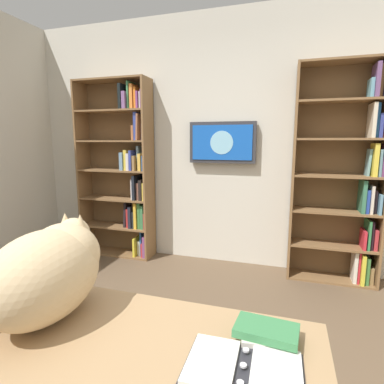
{
  "coord_description": "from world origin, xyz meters",
  "views": [
    {
      "loc": [
        -0.74,
        1.11,
        1.36
      ],
      "look_at": [
        -0.04,
        -1.12,
        0.97
      ],
      "focal_mm": 28.69,
      "sensor_mm": 36.0,
      "label": 1
    }
  ],
  "objects_px": {
    "cat": "(51,269)",
    "bookshelf_right": "(124,171)",
    "wall_mounted_tv": "(222,143)",
    "desk": "(84,365)",
    "desk_book_stack": "(266,333)",
    "open_binder": "(243,368)",
    "bookshelf_left": "(347,178)"
  },
  "relations": [
    {
      "from": "desk",
      "to": "open_binder",
      "type": "distance_m",
      "value": 0.55
    },
    {
      "from": "bookshelf_right",
      "to": "desk_book_stack",
      "type": "distance_m",
      "value": 2.87
    },
    {
      "from": "bookshelf_right",
      "to": "desk_book_stack",
      "type": "xyz_separation_m",
      "value": [
        -1.78,
        2.24,
        -0.26
      ]
    },
    {
      "from": "bookshelf_right",
      "to": "cat",
      "type": "height_order",
      "value": "bookshelf_right"
    },
    {
      "from": "wall_mounted_tv",
      "to": "desk",
      "type": "height_order",
      "value": "wall_mounted_tv"
    },
    {
      "from": "wall_mounted_tv",
      "to": "desk_book_stack",
      "type": "relative_size",
      "value": 3.4
    },
    {
      "from": "bookshelf_left",
      "to": "desk_book_stack",
      "type": "height_order",
      "value": "bookshelf_left"
    },
    {
      "from": "desk",
      "to": "open_binder",
      "type": "xyz_separation_m",
      "value": [
        -0.53,
        -0.0,
        0.12
      ]
    },
    {
      "from": "bookshelf_right",
      "to": "cat",
      "type": "xyz_separation_m",
      "value": [
        -1.01,
        2.31,
        -0.11
      ]
    },
    {
      "from": "cat",
      "to": "bookshelf_right",
      "type": "bearing_deg",
      "value": -66.5
    },
    {
      "from": "bookshelf_left",
      "to": "wall_mounted_tv",
      "type": "xyz_separation_m",
      "value": [
        1.22,
        -0.08,
        0.32
      ]
    },
    {
      "from": "bookshelf_left",
      "to": "desk_book_stack",
      "type": "relative_size",
      "value": 9.88
    },
    {
      "from": "bookshelf_left",
      "to": "cat",
      "type": "xyz_separation_m",
      "value": [
        1.35,
        2.31,
        -0.12
      ]
    },
    {
      "from": "bookshelf_left",
      "to": "cat",
      "type": "bearing_deg",
      "value": 59.7
    },
    {
      "from": "bookshelf_left",
      "to": "bookshelf_right",
      "type": "distance_m",
      "value": 2.36
    },
    {
      "from": "desk",
      "to": "wall_mounted_tv",
      "type": "bearing_deg",
      "value": -88.79
    },
    {
      "from": "desk_book_stack",
      "to": "bookshelf_right",
      "type": "bearing_deg",
      "value": -51.57
    },
    {
      "from": "cat",
      "to": "desk_book_stack",
      "type": "bearing_deg",
      "value": -174.42
    },
    {
      "from": "open_binder",
      "to": "desk",
      "type": "bearing_deg",
      "value": 0.18
    },
    {
      "from": "bookshelf_left",
      "to": "open_binder",
      "type": "distance_m",
      "value": 2.49
    },
    {
      "from": "bookshelf_right",
      "to": "wall_mounted_tv",
      "type": "height_order",
      "value": "bookshelf_right"
    },
    {
      "from": "bookshelf_left",
      "to": "desk",
      "type": "bearing_deg",
      "value": 64.07
    },
    {
      "from": "bookshelf_right",
      "to": "desk",
      "type": "distance_m",
      "value": 2.7
    },
    {
      "from": "bookshelf_right",
      "to": "open_binder",
      "type": "relative_size",
      "value": 6.09
    },
    {
      "from": "cat",
      "to": "desk_book_stack",
      "type": "xyz_separation_m",
      "value": [
        -0.77,
        -0.08,
        -0.15
      ]
    },
    {
      "from": "wall_mounted_tv",
      "to": "desk_book_stack",
      "type": "bearing_deg",
      "value": 105.32
    },
    {
      "from": "desk",
      "to": "cat",
      "type": "height_order",
      "value": "cat"
    },
    {
      "from": "bookshelf_left",
      "to": "wall_mounted_tv",
      "type": "height_order",
      "value": "bookshelf_left"
    },
    {
      "from": "desk",
      "to": "bookshelf_left",
      "type": "bearing_deg",
      "value": -115.93
    },
    {
      "from": "desk_book_stack",
      "to": "open_binder",
      "type": "bearing_deg",
      "value": 72.04
    },
    {
      "from": "wall_mounted_tv",
      "to": "desk_book_stack",
      "type": "xyz_separation_m",
      "value": [
        -0.64,
        2.32,
        -0.59
      ]
    },
    {
      "from": "bookshelf_right",
      "to": "open_binder",
      "type": "height_order",
      "value": "bookshelf_right"
    }
  ]
}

